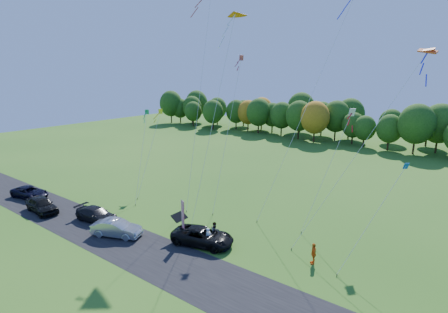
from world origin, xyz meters
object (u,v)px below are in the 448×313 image
Objects in this scene: feather_flag at (183,215)px; person_east at (313,254)px; silver_sedan at (117,228)px; black_suv at (203,236)px.

person_east is at bearing 15.71° from feather_flag.
black_suv is at bearing -87.27° from silver_sedan.
silver_sedan is 6.81m from feather_flag.
silver_sedan is at bearing 100.92° from black_suv.
silver_sedan is at bearing -98.78° from person_east.
black_suv is 2.72m from feather_flag.
person_east reaches higher than silver_sedan.
person_east is (9.58, 2.94, 0.11)m from black_suv.
feather_flag is at bearing 84.92° from black_suv.
black_suv is 8.66m from silver_sedan.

